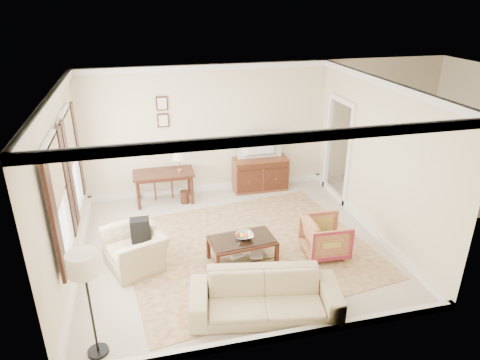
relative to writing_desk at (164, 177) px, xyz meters
name	(u,v)px	position (x,y,z in m)	size (l,w,h in m)	color
room_shell	(232,114)	(1.08, -2.08, 1.87)	(5.51, 5.01, 2.91)	beige
annex_bedroom	(414,180)	(5.57, -0.93, -0.26)	(3.00, 2.70, 2.90)	beige
window_front	(58,201)	(-1.62, -2.78, 0.95)	(0.12, 1.56, 1.80)	#CCB284
window_rear	(72,161)	(-1.62, -1.18, 0.95)	(0.12, 1.56, 1.80)	#CCB284
doorway	(338,151)	(3.79, -0.58, 0.48)	(0.10, 1.12, 2.25)	white
rug	(248,248)	(1.30, -2.27, -0.59)	(4.20, 3.60, 0.01)	brown
writing_desk	(164,177)	(0.00, 0.00, 0.00)	(1.30, 0.65, 0.71)	#4C2315
desk_chair	(162,174)	(-0.02, 0.35, -0.07)	(0.45, 0.45, 1.05)	brown
desk_lamp	(179,160)	(0.36, 0.00, 0.36)	(0.32, 0.32, 0.50)	silver
framed_prints	(163,112)	(0.10, 0.39, 1.34)	(0.25, 0.04, 0.68)	#4C2315
sideboard	(260,174)	(2.23, 0.15, -0.21)	(1.26, 0.48, 0.77)	brown
tv	(261,138)	(2.23, 0.13, 0.67)	(0.99, 0.57, 0.13)	black
coffee_table	(242,244)	(1.10, -2.65, -0.24)	(1.15, 0.75, 0.47)	#4C2315
fruit_bowl	(245,235)	(1.15, -2.65, -0.08)	(0.42, 0.42, 0.10)	silver
book_a	(229,255)	(0.86, -2.68, -0.42)	(0.28, 0.04, 0.38)	brown
book_b	(250,253)	(1.23, -2.70, -0.42)	(0.28, 0.03, 0.38)	brown
striped_armchair	(326,235)	(2.58, -2.76, -0.22)	(0.74, 0.69, 0.76)	maroon
club_armchair	(135,243)	(-0.66, -2.33, -0.16)	(1.00, 0.65, 0.87)	tan
backpack	(140,227)	(-0.55, -2.25, 0.08)	(0.32, 0.22, 0.40)	black
sofa	(265,290)	(1.10, -4.00, -0.18)	(2.13, 0.62, 0.83)	tan
floor_lamp	(84,271)	(-1.19, -4.20, 0.66)	(0.37, 0.37, 1.51)	black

